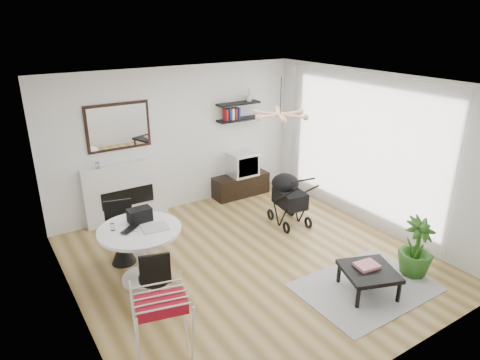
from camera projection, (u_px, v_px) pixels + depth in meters
floor at (251, 261)px, 6.57m from camera, size 5.00×5.00×0.00m
ceiling at (253, 84)px, 5.60m from camera, size 5.00×5.00×0.00m
wall_back at (178, 139)px, 8.05m from camera, size 5.00×0.00×5.00m
wall_left at (69, 222)px, 4.83m from camera, size 0.00×5.00×5.00m
wall_right at (372, 151)px, 7.34m from camera, size 0.00×5.00×5.00m
sheer_curtain at (359, 149)px, 7.45m from camera, size 0.04×3.60×2.60m
fireplace at (125, 185)px, 7.67m from camera, size 1.50×0.17×2.16m
shelf_lower at (238, 119)px, 8.50m from camera, size 0.90×0.25×0.04m
shelf_upper at (238, 103)px, 8.38m from camera, size 0.90×0.25×0.04m
pendant_lamp at (280, 115)px, 6.38m from camera, size 0.90×0.90×0.10m
tv_console at (241, 185)px, 8.93m from camera, size 1.19×0.42×0.45m
crt_tv at (242, 164)px, 8.77m from camera, size 0.55×0.48×0.48m
dining_table at (141, 247)px, 5.91m from camera, size 1.13×1.13×0.83m
laptop at (133, 230)px, 5.74m from camera, size 0.36×0.33×0.02m
black_bag at (140, 215)px, 5.98m from camera, size 0.33×0.20×0.19m
newspaper at (155, 227)px, 5.83m from camera, size 0.39×0.34×0.01m
drinking_glass at (113, 227)px, 5.75m from camera, size 0.06×0.06×0.10m
chair_far at (122, 244)px, 6.46m from camera, size 0.48×0.49×0.95m
chair_near at (156, 288)px, 5.46m from camera, size 0.45×0.46×0.87m
drying_rack at (163, 327)px, 4.51m from camera, size 0.70×0.67×0.88m
stroller at (288, 200)px, 7.67m from camera, size 0.60×0.86×1.00m
rug at (365, 287)px, 5.93m from camera, size 1.82×1.31×0.01m
coffee_table at (369, 272)px, 5.73m from camera, size 0.87×0.87×0.35m
magazines at (367, 265)px, 5.77m from camera, size 0.33×0.28×0.04m
potted_plant at (417, 248)px, 6.10m from camera, size 0.51×0.51×0.87m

